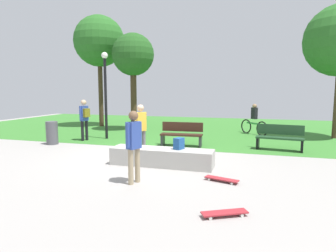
# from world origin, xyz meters

# --- Properties ---
(ground_plane) EXTENTS (28.00, 28.00, 0.00)m
(ground_plane) POSITION_xyz_m (0.00, 0.00, 0.00)
(ground_plane) COLOR #9E9993
(grass_lawn) EXTENTS (26.60, 12.69, 0.01)m
(grass_lawn) POSITION_xyz_m (0.00, 7.66, 0.00)
(grass_lawn) COLOR #387A2D
(grass_lawn) RESTS_ON ground_plane
(concrete_ledge) EXTENTS (2.94, 0.72, 0.49)m
(concrete_ledge) POSITION_xyz_m (1.02, -0.95, 0.24)
(concrete_ledge) COLOR #A8A59E
(concrete_ledge) RESTS_ON ground_plane
(backpack_on_ledge) EXTENTS (0.29, 0.33, 0.32)m
(backpack_on_ledge) POSITION_xyz_m (1.51, -0.89, 0.65)
(backpack_on_ledge) COLOR #1E4C8C
(backpack_on_ledge) RESTS_ON concrete_ledge
(skater_performing_trick) EXTENTS (0.30, 0.41, 1.68)m
(skater_performing_trick) POSITION_xyz_m (0.89, -2.63, 0.98)
(skater_performing_trick) COLOR tan
(skater_performing_trick) RESTS_ON ground_plane
(skater_watching) EXTENTS (0.36, 0.37, 1.67)m
(skater_watching) POSITION_xyz_m (-0.05, 0.15, 0.98)
(skater_watching) COLOR slate
(skater_watching) RESTS_ON ground_plane
(skateboard_by_ledge) EXTENTS (0.82, 0.42, 0.08)m
(skateboard_by_ledge) POSITION_xyz_m (2.82, -1.96, 0.06)
(skateboard_by_ledge) COLOR #A5262D
(skateboard_by_ledge) RESTS_ON ground_plane
(skateboard_spare) EXTENTS (0.80, 0.55, 0.08)m
(skateboard_spare) POSITION_xyz_m (3.05, -3.84, 0.06)
(skateboard_spare) COLOR #A5262D
(skateboard_spare) RESTS_ON ground_plane
(park_bench_far_right) EXTENTS (1.62, 0.54, 0.91)m
(park_bench_far_right) POSITION_xyz_m (0.88, 2.04, 0.48)
(park_bench_far_right) COLOR #331E14
(park_bench_far_right) RESTS_ON ground_plane
(park_bench_center_lawn) EXTENTS (1.65, 0.69, 0.91)m
(park_bench_center_lawn) POSITION_xyz_m (4.44, 2.27, 0.48)
(park_bench_center_lawn) COLOR #1E4223
(park_bench_center_lawn) RESTS_ON ground_plane
(tree_young_birch) EXTENTS (2.94, 2.94, 6.46)m
(tree_young_birch) POSITION_xyz_m (-5.22, 6.76, 4.96)
(tree_young_birch) COLOR #42301E
(tree_young_birch) RESTS_ON grass_lawn
(tree_broad_elm) EXTENTS (2.22, 2.22, 5.13)m
(tree_broad_elm) POSITION_xyz_m (-2.66, 5.71, 3.95)
(tree_broad_elm) COLOR #42301E
(tree_broad_elm) RESTS_ON grass_lawn
(lamp_post) EXTENTS (0.28, 0.28, 3.78)m
(lamp_post) POSITION_xyz_m (-2.73, 2.75, 2.33)
(lamp_post) COLOR black
(lamp_post) RESTS_ON ground_plane
(trash_bin) EXTENTS (0.46, 0.46, 0.91)m
(trash_bin) POSITION_xyz_m (-4.16, 0.94, 0.46)
(trash_bin) COLOR #4C4C51
(trash_bin) RESTS_ON ground_plane
(pedestrian_with_backpack) EXTENTS (0.42, 0.41, 1.75)m
(pedestrian_with_backpack) POSITION_xyz_m (-3.37, 2.04, 1.05)
(pedestrian_with_backpack) COLOR black
(pedestrian_with_backpack) RESTS_ON ground_plane
(cyclist_on_bicycle) EXTENTS (1.27, 1.38, 1.52)m
(cyclist_on_bicycle) POSITION_xyz_m (3.57, 5.97, 0.63)
(cyclist_on_bicycle) COLOR black
(cyclist_on_bicycle) RESTS_ON ground_plane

